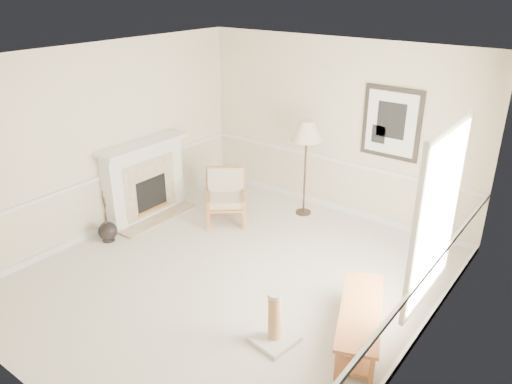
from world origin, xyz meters
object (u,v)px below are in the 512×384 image
floor_vase (108,232)px  bench (360,319)px  floor_lamp (307,134)px  scratching_post (274,326)px  armchair (226,193)px

floor_vase → bench: floor_vase is taller
floor_lamp → scratching_post: size_ratio=2.53×
bench → floor_lamp: bearing=133.0°
armchair → scratching_post: armchair is taller
armchair → floor_lamp: (0.92, 0.96, 0.96)m
floor_vase → floor_lamp: 3.48m
floor_vase → floor_lamp: bearing=54.5°
floor_lamp → armchair: bearing=-133.7°
bench → scratching_post: (-0.74, -0.59, -0.08)m
bench → scratching_post: scratching_post is taller
floor_vase → armchair: size_ratio=0.91×
floor_vase → floor_lamp: floor_lamp is taller
armchair → bench: size_ratio=0.61×
bench → armchair: bearing=155.6°
floor_vase → armchair: 1.96m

